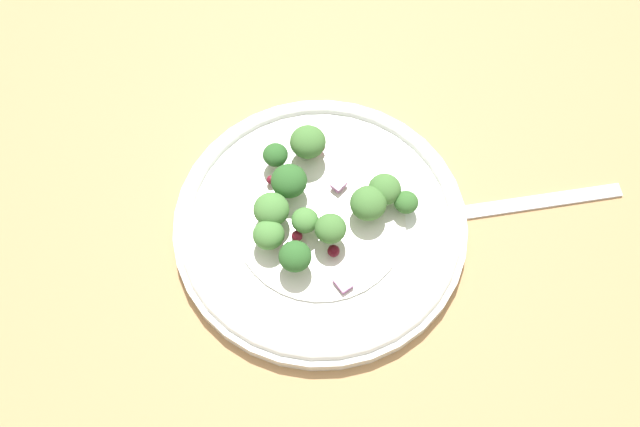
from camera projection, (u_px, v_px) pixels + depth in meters
ground_plane at (327, 221)px, 62.05cm from camera, size 180.00×180.00×2.00cm
plate at (320, 223)px, 59.87cm from camera, size 23.87×23.87×1.70cm
dressing_pool at (320, 221)px, 59.48cm from camera, size 13.84×13.84×0.20cm
broccoli_floret_0 at (330, 229)px, 56.94cm from camera, size 2.49×2.49×2.52cm
broccoli_floret_1 at (294, 256)px, 56.10cm from camera, size 2.54×2.54×2.57cm
broccoli_floret_2 at (269, 235)px, 57.17cm from camera, size 2.50×2.50×2.53cm
broccoli_floret_3 at (305, 221)px, 57.57cm from camera, size 2.15×2.15×2.18cm
broccoli_floret_4 at (368, 204)px, 58.24cm from camera, size 2.93×2.93×2.97cm
broccoli_floret_5 at (308, 142)px, 60.28cm from camera, size 2.96×2.96×3.00cm
broccoli_floret_6 at (271, 210)px, 57.84cm from camera, size 2.85×2.85×2.88cm
broccoli_floret_7 at (286, 186)px, 58.86cm from camera, size 2.94×2.94×2.98cm
broccoli_floret_8 at (275, 155)px, 60.28cm from camera, size 2.09×2.09×2.12cm
broccoli_floret_9 at (406, 203)px, 58.81cm from camera, size 1.96×1.96×1.98cm
broccoli_floret_10 at (384, 190)px, 58.93cm from camera, size 2.67×2.67×2.70cm
cranberry_0 at (297, 236)px, 57.98cm from camera, size 0.90×0.90×0.90cm
cranberry_1 at (272, 177)px, 60.49cm from camera, size 0.72×0.72×0.72cm
cranberry_2 at (321, 148)px, 61.64cm from camera, size 0.73×0.73×0.73cm
cranberry_3 at (302, 149)px, 61.92cm from camera, size 0.98×0.98×0.98cm
cranberry_4 at (289, 246)px, 57.63cm from camera, size 0.76×0.76×0.76cm
cranberry_5 at (334, 251)px, 57.41cm from camera, size 0.98×0.98×0.98cm
onion_bit_0 at (366, 192)px, 60.14cm from camera, size 1.08×0.99×0.50cm
onion_bit_1 at (343, 283)px, 56.71cm from camera, size 1.70×1.55×0.42cm
onion_bit_2 at (334, 182)px, 60.39cm from camera, size 1.19×1.38×0.44cm
fork at (500, 207)px, 61.22cm from camera, size 16.19×12.26×0.50cm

